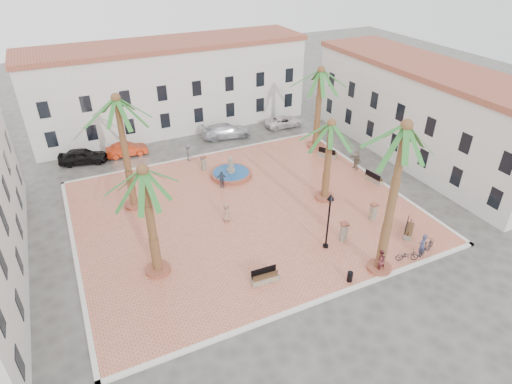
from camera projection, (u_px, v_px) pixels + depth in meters
ground at (245, 212)px, 34.66m from camera, size 120.00×120.00×0.00m
plaza at (245, 211)px, 34.63m from camera, size 26.00×22.00×0.15m
kerb_n at (200, 156)px, 43.10m from camera, size 26.30×0.30×0.16m
kerb_s at (318, 301)px, 26.14m from camera, size 26.30×0.30×0.16m
kerb_e at (373, 177)px, 39.40m from camera, size 0.30×22.30×0.16m
kerb_w at (75, 255)px, 29.85m from camera, size 0.30×22.30×0.16m
building_north at (171, 86)px, 47.60m from camera, size 30.40×7.40×9.50m
building_east at (425, 112)px, 41.20m from camera, size 7.40×26.40×9.00m
fountain at (231, 173)px, 39.34m from camera, size 3.79×3.79×1.96m
palm_nw at (118, 110)px, 30.88m from camera, size 5.24×5.24×9.53m
palm_sw at (145, 183)px, 24.88m from camera, size 5.37×5.37×7.99m
palm_s at (404, 142)px, 23.75m from camera, size 5.30×5.30×10.62m
palm_e at (331, 133)px, 33.10m from camera, size 5.22×5.22×7.11m
palm_ne at (320, 80)px, 41.26m from camera, size 5.72×5.72×8.39m
bench_s at (265, 278)px, 27.40m from camera, size 1.86×0.66×0.97m
bench_se at (409, 231)px, 31.74m from camera, size 1.84×1.67×1.01m
bench_e at (374, 179)px, 38.41m from camera, size 0.82×1.88×0.96m
bench_ne at (327, 154)px, 42.65m from camera, size 1.51×1.88×0.99m
lamppost_s at (329, 212)px, 28.99m from camera, size 0.48×0.48×4.43m
lamppost_e at (333, 130)px, 42.52m from camera, size 0.39×0.39×3.56m
bollard_se at (344, 232)px, 30.79m from camera, size 0.63×0.63×1.52m
bollard_n at (203, 163)px, 40.10m from camera, size 0.58×0.58×1.37m
bollard_e at (373, 211)px, 33.09m from camera, size 0.52×0.52×1.43m
litter_bin at (350, 277)px, 27.38m from camera, size 0.37×0.37×0.71m
cyclist_a at (422, 245)px, 29.29m from camera, size 0.73×0.58×1.77m
bicycle_a at (407, 255)px, 29.09m from camera, size 1.67×1.10×0.83m
cyclist_b at (380, 260)px, 27.93m from camera, size 0.91×0.72×1.82m
bicycle_b at (427, 247)px, 29.66m from camera, size 1.93×1.04×1.11m
pedestrian_fountain_a at (226, 212)px, 32.95m from camera, size 0.88×0.76×1.52m
pedestrian_fountain_b at (222, 179)px, 37.32m from camera, size 1.00×0.65×1.58m
pedestrian_north at (189, 152)px, 41.65m from camera, size 0.69×1.17×1.78m
pedestrian_east at (356, 160)px, 40.18m from camera, size 0.64×1.74×1.85m
car_black at (83, 156)px, 41.54m from camera, size 4.77×2.76×1.53m
car_red at (127, 149)px, 43.04m from camera, size 4.10×1.61×1.33m
car_silver at (226, 131)px, 46.81m from camera, size 5.58×2.99×1.54m
car_white at (284, 121)px, 49.52m from camera, size 4.47×2.10×1.23m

